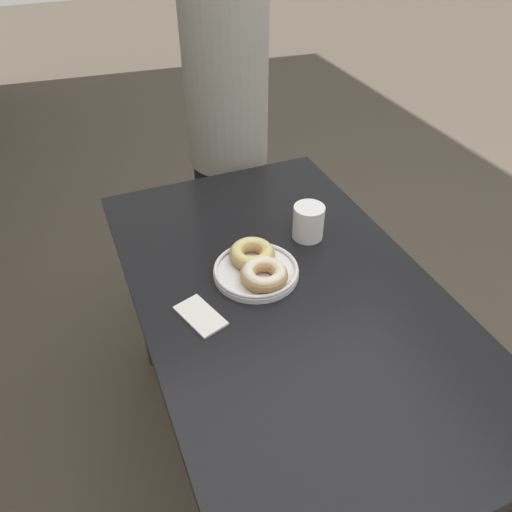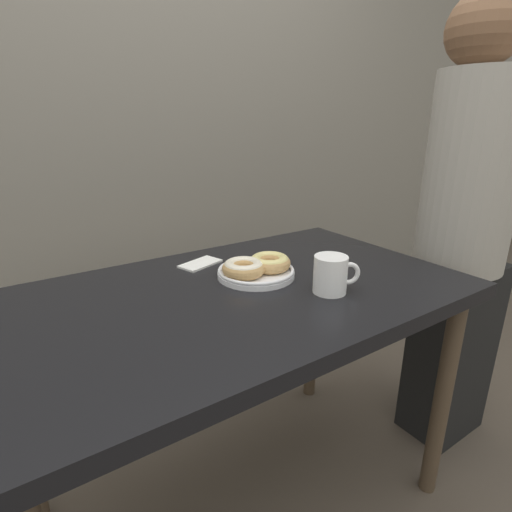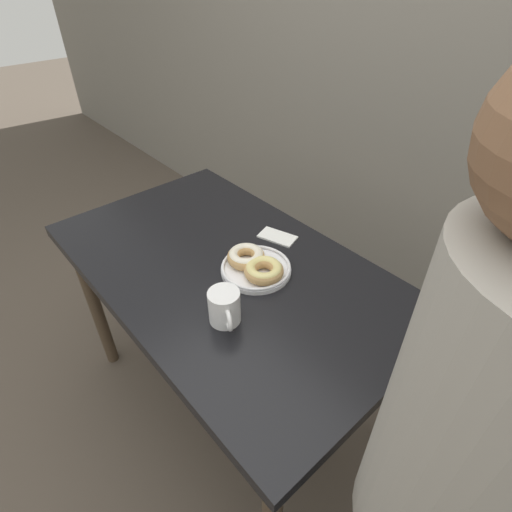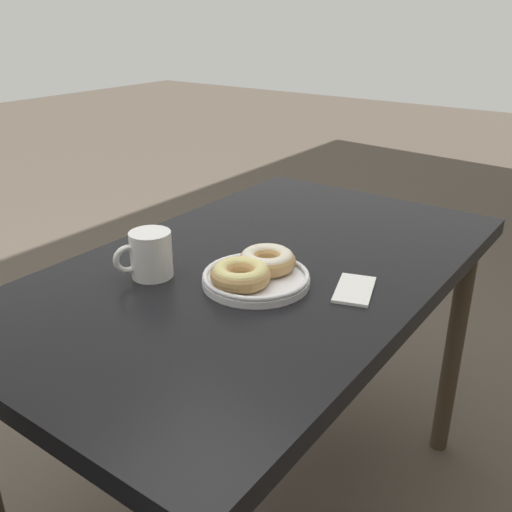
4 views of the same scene
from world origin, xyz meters
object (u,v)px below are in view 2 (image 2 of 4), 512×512
(dining_table, at_px, (239,318))
(coffee_mug, at_px, (331,274))
(donut_plate, at_px, (257,268))
(person_figure, at_px, (463,239))
(napkin, at_px, (201,264))

(dining_table, xyz_separation_m, coffee_mug, (0.18, -0.14, 0.13))
(dining_table, height_order, coffee_mug, coffee_mug)
(donut_plate, relative_size, person_figure, 0.14)
(donut_plate, relative_size, napkin, 1.53)
(coffee_mug, bearing_deg, dining_table, 141.81)
(person_figure, bearing_deg, dining_table, 170.45)
(dining_table, bearing_deg, napkin, 89.68)
(dining_table, distance_m, person_figure, 0.82)
(dining_table, distance_m, napkin, 0.24)
(coffee_mug, height_order, napkin, coffee_mug)
(dining_table, distance_m, coffee_mug, 0.27)
(person_figure, bearing_deg, donut_plate, 165.76)
(coffee_mug, relative_size, person_figure, 0.08)
(dining_table, bearing_deg, person_figure, -9.55)
(donut_plate, xyz_separation_m, coffee_mug, (0.10, -0.19, 0.02))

